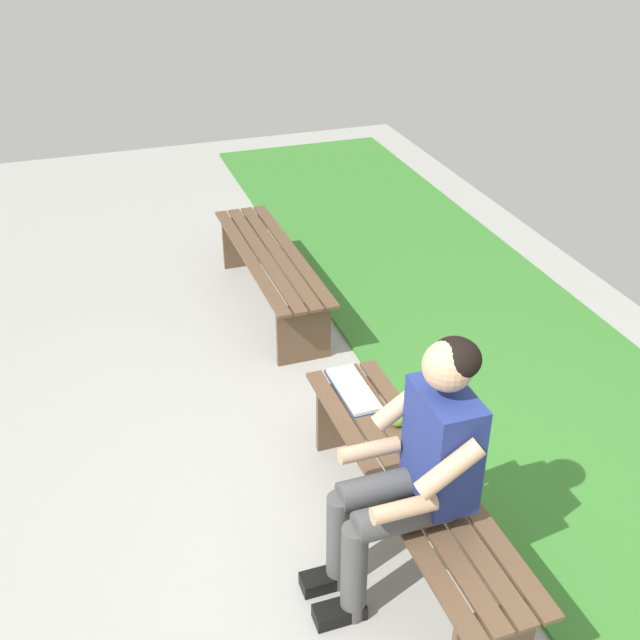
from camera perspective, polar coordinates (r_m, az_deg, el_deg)
The scene contains 7 objects.
ground_plane at distance 4.48m, azimuth -11.94°, elevation -8.45°, with size 10.00×7.00×0.04m, color #9E9E99.
grass_strip at distance 5.08m, azimuth 13.58°, elevation -2.97°, with size 9.00×1.76×0.03m, color #387A2D.
bench_near at distance 3.59m, azimuth 6.58°, elevation -12.18°, with size 1.76×0.42×0.43m.
bench_far at distance 5.40m, azimuth -3.63°, elevation 3.93°, with size 1.68×0.42×0.43m.
person_seated at distance 3.19m, azimuth 6.90°, elevation -10.51°, with size 0.50×0.69×1.24m.
apple at distance 3.74m, azimuth 5.70°, elevation -7.13°, with size 0.09×0.09×0.09m, color #72B738.
book_open at distance 3.96m, azimuth 2.49°, elevation -5.14°, with size 0.41×0.16×0.02m.
Camera 1 is at (-2.34, 1.21, 2.77)m, focal length 43.65 mm.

